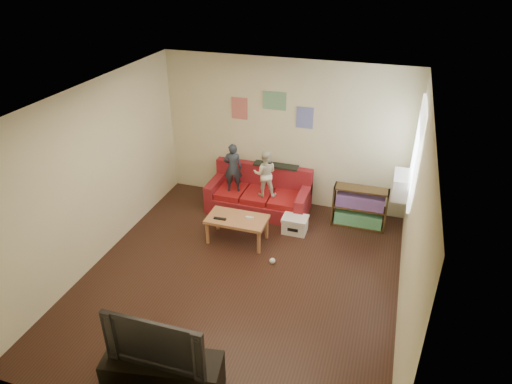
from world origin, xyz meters
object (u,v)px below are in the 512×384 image
(sofa, at_px, (260,195))
(bookshelf, at_px, (359,209))
(coffee_table, at_px, (237,221))
(file_box, at_px, (295,224))
(child_b, at_px, (265,174))
(tv_stand, at_px, (164,375))
(television, at_px, (158,338))
(child_a, at_px, (233,168))

(sofa, height_order, bookshelf, sofa)
(coffee_table, xyz_separation_m, file_box, (0.85, 0.54, -0.23))
(child_b, bearing_deg, tv_stand, 76.85)
(television, bearing_deg, child_a, 98.65)
(child_b, height_order, tv_stand, child_b)
(bookshelf, distance_m, file_box, 1.16)
(tv_stand, relative_size, television, 1.15)
(tv_stand, bearing_deg, child_b, 80.62)
(sofa, relative_size, child_a, 2.01)
(sofa, xyz_separation_m, tv_stand, (0.19, -4.11, -0.03))
(tv_stand, height_order, television, television)
(child_a, bearing_deg, television, 82.21)
(bookshelf, xyz_separation_m, television, (-1.63, -4.06, 0.47))
(bookshelf, relative_size, television, 0.82)
(sofa, bearing_deg, child_b, -47.70)
(file_box, bearing_deg, coffee_table, -147.35)
(sofa, distance_m, file_box, 1.01)
(child_a, relative_size, file_box, 2.16)
(coffee_table, bearing_deg, tv_stand, -85.74)
(sofa, distance_m, child_a, 0.75)
(child_a, relative_size, child_b, 1.06)
(coffee_table, bearing_deg, television, -85.74)
(bookshelf, bearing_deg, sofa, 178.49)
(coffee_table, relative_size, tv_stand, 0.76)
(sofa, bearing_deg, coffee_table, -91.66)
(coffee_table, height_order, bookshelf, bookshelf)
(sofa, distance_m, child_b, 0.59)
(child_a, xyz_separation_m, coffee_table, (0.42, -0.97, -0.47))
(sofa, xyz_separation_m, child_b, (0.15, -0.16, 0.54))
(child_b, relative_size, file_box, 2.03)
(tv_stand, distance_m, television, 0.56)
(child_a, relative_size, coffee_table, 0.94)
(sofa, xyz_separation_m, television, (0.19, -4.11, 0.53))
(tv_stand, bearing_deg, coffee_table, 84.28)
(tv_stand, bearing_deg, television, 0.00)
(child_a, bearing_deg, file_box, 144.35)
(coffee_table, bearing_deg, file_box, 32.65)
(television, bearing_deg, sofa, 92.06)
(child_a, distance_m, bookshelf, 2.33)
(child_b, relative_size, tv_stand, 0.67)
(coffee_table, relative_size, television, 0.88)
(child_b, distance_m, tv_stand, 3.99)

